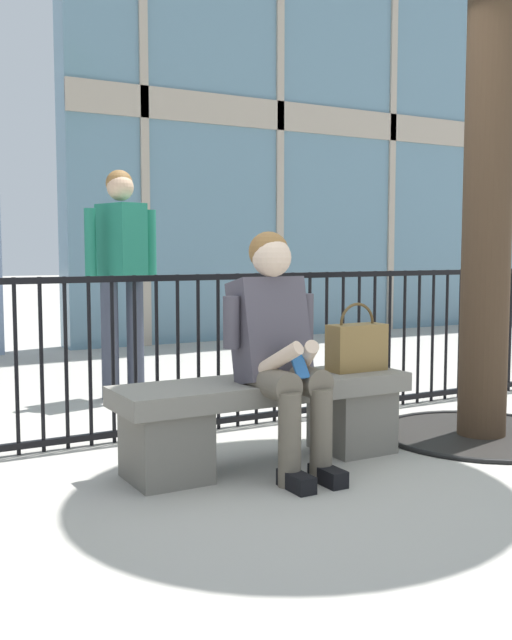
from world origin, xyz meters
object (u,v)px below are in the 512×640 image
(seated_person_with_phone, at_px, (278,343))
(bystander_at_railing, at_px, (121,266))
(handbag_on_bench, at_px, (357,346))
(stone_bench, at_px, (265,413))

(seated_person_with_phone, xyz_separation_m, bystander_at_railing, (-0.04, 2.19, 0.35))
(handbag_on_bench, bearing_deg, stone_bench, 179.01)
(stone_bench, xyz_separation_m, seated_person_with_phone, (-0.00, -0.13, 0.38))
(seated_person_with_phone, distance_m, bystander_at_railing, 2.22)
(stone_bench, bearing_deg, seated_person_with_phone, -90.02)
(stone_bench, height_order, handbag_on_bench, handbag_on_bench)
(stone_bench, height_order, bystander_at_railing, bystander_at_railing)
(stone_bench, xyz_separation_m, handbag_on_bench, (0.58, -0.01, 0.32))
(handbag_on_bench, relative_size, bystander_at_railing, 0.22)
(stone_bench, bearing_deg, handbag_on_bench, -0.99)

